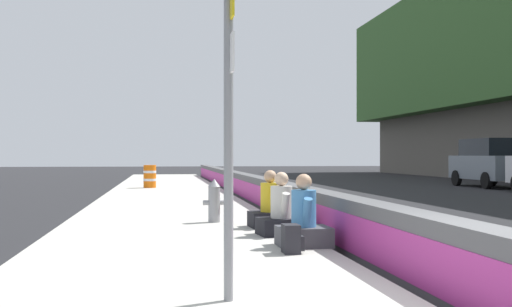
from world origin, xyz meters
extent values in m
cube|color=#545456|center=(0.00, 0.00, 0.42)|extent=(76.00, 0.44, 0.85)
cube|color=#B2338C|center=(0.00, 0.23, 0.38)|extent=(74.48, 0.01, 0.54)
cylinder|color=gray|center=(0.52, 2.27, 1.94)|extent=(0.09, 0.09, 3.60)
cube|color=yellow|center=(0.52, 2.25, 2.94)|extent=(0.44, 0.02, 0.36)
cube|color=black|center=(0.52, 2.24, 2.94)|extent=(0.30, 0.01, 0.10)
cube|color=white|center=(0.52, 2.25, 2.44)|extent=(0.44, 0.02, 0.36)
cube|color=black|center=(0.52, 2.24, 2.44)|extent=(0.30, 0.01, 0.10)
cylinder|color=gray|center=(7.45, 1.83, 0.50)|extent=(0.24, 0.24, 0.72)
cone|color=gray|center=(7.45, 1.83, 0.94)|extent=(0.26, 0.26, 0.16)
cylinder|color=gray|center=(7.45, 1.66, 0.54)|extent=(0.10, 0.12, 0.10)
cylinder|color=gray|center=(7.45, 2.00, 0.54)|extent=(0.10, 0.12, 0.10)
cube|color=#424247|center=(3.87, 0.79, 0.29)|extent=(0.66, 0.78, 0.29)
cylinder|color=#427FB7|center=(3.87, 0.79, 0.70)|extent=(0.37, 0.37, 0.55)
sphere|color=tan|center=(3.87, 0.79, 1.10)|extent=(0.24, 0.24, 0.24)
cylinder|color=#427FB7|center=(4.08, 0.79, 0.65)|extent=(0.28, 0.13, 0.48)
cylinder|color=#427FB7|center=(3.67, 0.79, 0.65)|extent=(0.28, 0.13, 0.48)
cube|color=black|center=(5.22, 0.87, 0.28)|extent=(0.73, 0.83, 0.29)
cylinder|color=beige|center=(5.22, 0.87, 0.70)|extent=(0.37, 0.37, 0.55)
sphere|color=beige|center=(5.22, 0.87, 1.10)|extent=(0.24, 0.24, 0.24)
cylinder|color=beige|center=(5.43, 0.89, 0.65)|extent=(0.29, 0.16, 0.48)
cylinder|color=beige|center=(5.02, 0.85, 0.65)|extent=(0.29, 0.16, 0.48)
cube|color=black|center=(6.42, 0.85, 0.28)|extent=(0.70, 0.81, 0.29)
cylinder|color=gold|center=(6.42, 0.85, 0.70)|extent=(0.37, 0.37, 0.55)
sphere|color=tan|center=(6.42, 0.85, 1.10)|extent=(0.24, 0.24, 0.24)
cylinder|color=gold|center=(6.62, 0.86, 0.65)|extent=(0.29, 0.14, 0.48)
cylinder|color=gold|center=(6.22, 0.84, 0.65)|extent=(0.29, 0.14, 0.48)
cube|color=#232328|center=(3.23, 1.12, 0.34)|extent=(0.32, 0.22, 0.40)
cube|color=#232328|center=(3.23, 0.98, 0.28)|extent=(0.22, 0.06, 0.20)
cylinder|color=orange|center=(21.42, 3.37, 0.61)|extent=(0.52, 0.52, 0.95)
cylinder|color=white|center=(21.42, 3.37, 0.80)|extent=(0.54, 0.54, 0.10)
cylinder|color=white|center=(21.42, 3.37, 0.47)|extent=(0.54, 0.54, 0.10)
cube|color=slate|center=(22.25, -12.34, 0.93)|extent=(4.86, 2.08, 1.10)
cube|color=black|center=(22.15, -12.34, 1.88)|extent=(3.16, 1.83, 0.80)
cylinder|color=black|center=(23.82, -11.47, 0.38)|extent=(0.77, 0.25, 0.76)
cylinder|color=black|center=(23.75, -13.31, 0.38)|extent=(0.77, 0.25, 0.76)
cylinder|color=black|center=(20.75, -11.37, 0.38)|extent=(0.77, 0.25, 0.76)
camera|label=1|loc=(-5.33, 2.90, 1.50)|focal=44.26mm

